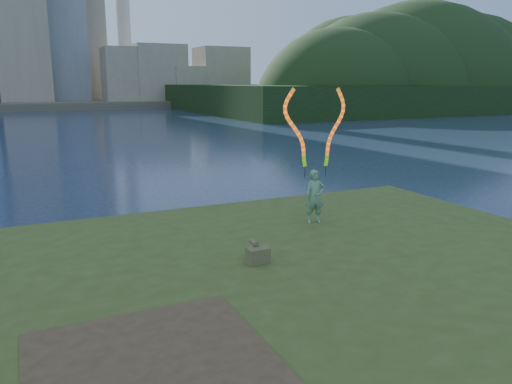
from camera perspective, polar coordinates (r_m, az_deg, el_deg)
ground at (r=10.87m, az=-4.24°, el=-11.76°), size 320.00×320.00×0.00m
grassy_knoll at (r=8.83m, az=1.27°, el=-15.32°), size 20.00×18.00×0.80m
dirt_patch at (r=7.21m, az=-11.96°, el=-18.21°), size 3.20×3.00×0.02m
far_shore at (r=104.41m, az=-23.54°, el=9.34°), size 320.00×40.00×1.20m
wooded_hill at (r=93.75m, az=17.39°, el=9.29°), size 78.00×50.00×63.00m
woman_with_ribbons at (r=13.08m, az=6.82°, el=2.74°), size 1.91×0.57×3.83m
canvas_bag at (r=10.37m, az=0.19°, el=-7.13°), size 0.46×0.52×0.43m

